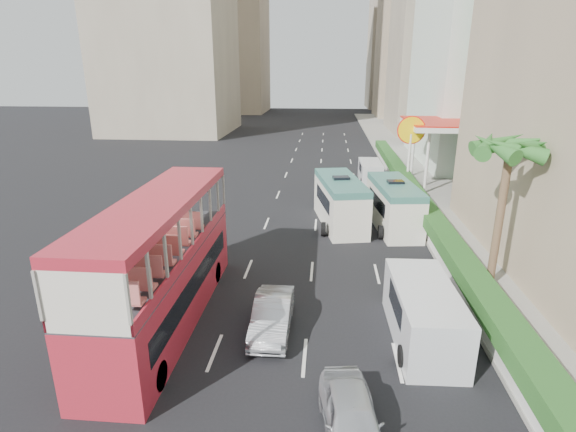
# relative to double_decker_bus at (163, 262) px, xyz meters

# --- Properties ---
(ground_plane) EXTENTS (200.00, 200.00, 0.00)m
(ground_plane) POSITION_rel_double_decker_bus_xyz_m (6.00, 0.00, -2.53)
(ground_plane) COLOR black
(ground_plane) RESTS_ON ground
(double_decker_bus) EXTENTS (2.50, 11.00, 5.06)m
(double_decker_bus) POSITION_rel_double_decker_bus_xyz_m (0.00, 0.00, 0.00)
(double_decker_bus) COLOR #B22130
(double_decker_bus) RESTS_ON ground
(car_silver_lane_a) EXTENTS (1.40, 3.99, 1.32)m
(car_silver_lane_a) POSITION_rel_double_decker_bus_xyz_m (4.28, -0.40, -2.53)
(car_silver_lane_a) COLOR silver
(car_silver_lane_a) RESTS_ON ground
(van_asset) EXTENTS (3.07, 5.16, 1.34)m
(van_asset) POSITION_rel_double_decker_bus_xyz_m (7.45, 17.56, -2.53)
(van_asset) COLOR silver
(van_asset) RESTS_ON ground
(minibus_near) EXTENTS (3.47, 7.03, 2.98)m
(minibus_near) POSITION_rel_double_decker_bus_xyz_m (7.12, 12.31, -1.04)
(minibus_near) COLOR silver
(minibus_near) RESTS_ON ground
(minibus_far) EXTENTS (2.90, 6.69, 2.87)m
(minibus_far) POSITION_rel_double_decker_bus_xyz_m (10.46, 12.01, -1.09)
(minibus_far) COLOR silver
(minibus_far) RESTS_ON ground
(panel_van_near) EXTENTS (2.26, 5.31, 2.10)m
(panel_van_near) POSITION_rel_double_decker_bus_xyz_m (9.87, -0.50, -1.48)
(panel_van_near) COLOR silver
(panel_van_near) RESTS_ON ground
(panel_van_far) EXTENTS (1.85, 4.47, 1.77)m
(panel_van_far) POSITION_rel_double_decker_bus_xyz_m (10.08, 24.08, -1.64)
(panel_van_far) COLOR silver
(panel_van_far) RESTS_ON ground
(sidewalk) EXTENTS (6.00, 120.00, 0.18)m
(sidewalk) POSITION_rel_double_decker_bus_xyz_m (15.00, 25.00, -2.44)
(sidewalk) COLOR #99968C
(sidewalk) RESTS_ON ground
(kerb_wall) EXTENTS (0.30, 44.00, 1.00)m
(kerb_wall) POSITION_rel_double_decker_bus_xyz_m (12.20, 14.00, -1.85)
(kerb_wall) COLOR silver
(kerb_wall) RESTS_ON sidewalk
(hedge) EXTENTS (1.10, 44.00, 0.70)m
(hedge) POSITION_rel_double_decker_bus_xyz_m (12.20, 14.00, -1.00)
(hedge) COLOR #2D6626
(hedge) RESTS_ON kerb_wall
(palm_tree) EXTENTS (0.36, 0.36, 6.40)m
(palm_tree) POSITION_rel_double_decker_bus_xyz_m (13.80, 4.00, 0.85)
(palm_tree) COLOR brown
(palm_tree) RESTS_ON sidewalk
(shell_station) EXTENTS (6.50, 8.00, 5.50)m
(shell_station) POSITION_rel_double_decker_bus_xyz_m (16.00, 23.00, 0.22)
(shell_station) COLOR silver
(shell_station) RESTS_ON ground
(tower_far_a) EXTENTS (14.00, 14.00, 44.00)m
(tower_far_a) POSITION_rel_double_decker_bus_xyz_m (23.00, 82.00, 19.47)
(tower_far_a) COLOR tan
(tower_far_a) RESTS_ON ground
(tower_far_b) EXTENTS (14.00, 14.00, 40.00)m
(tower_far_b) POSITION_rel_double_decker_bus_xyz_m (23.00, 104.00, 17.47)
(tower_far_b) COLOR tan
(tower_far_b) RESTS_ON ground
(tower_left_b) EXTENTS (16.00, 16.00, 46.00)m
(tower_left_b) POSITION_rel_double_decker_bus_xyz_m (-16.00, 90.00, 20.47)
(tower_left_b) COLOR tan
(tower_left_b) RESTS_ON ground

